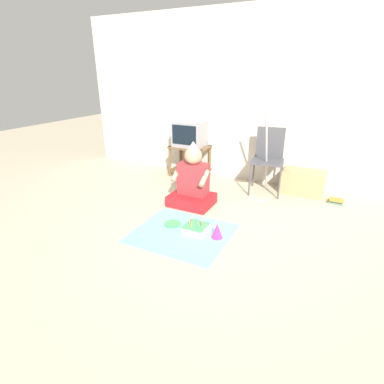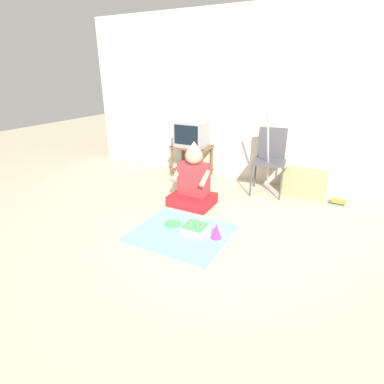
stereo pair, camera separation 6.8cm
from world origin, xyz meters
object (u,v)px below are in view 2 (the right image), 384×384
tv (192,134)px  folding_chair (270,156)px  paper_plate (173,224)px  book_pile (338,202)px  birthday_cake (195,229)px  dust_mop (264,171)px  person_seated (193,184)px  party_hat_blue (216,231)px  cardboard_box_stack (305,183)px

tv → folding_chair: (1.33, -0.11, -0.17)m
tv → paper_plate: size_ratio=2.40×
book_pile → birthday_cake: bearing=-130.9°
dust_mop → book_pile: dust_mop is taller
book_pile → person_seated: (-1.74, -0.89, 0.26)m
person_seated → party_hat_blue: 0.95m
folding_chair → person_seated: folding_chair is taller
tv → paper_plate: (0.63, -1.68, -0.70)m
dust_mop → birthday_cake: 1.43m
folding_chair → book_pile: bearing=-2.8°
book_pile → cardboard_box_stack: bearing=160.4°
folding_chair → cardboard_box_stack: 0.64m
book_pile → paper_plate: (-1.68, -1.53, -0.02)m
book_pile → party_hat_blue: bearing=-125.0°
birthday_cake → paper_plate: birthday_cake is taller
tv → book_pile: bearing=-3.9°
party_hat_blue → book_pile: bearing=55.0°
cardboard_box_stack → person_seated: bearing=-140.2°
cardboard_box_stack → paper_plate: cardboard_box_stack is taller
book_pile → party_hat_blue: (-1.10, -1.57, 0.06)m
dust_mop → book_pile: size_ratio=6.68×
dust_mop → cardboard_box_stack: bearing=38.1°
book_pile → person_seated: 1.97m
book_pile → person_seated: bearing=-152.8°
paper_plate → birthday_cake: bearing=-7.7°
paper_plate → book_pile: bearing=42.3°
dust_mop → book_pile: 1.07m
folding_chair → dust_mop: (0.00, -0.28, -0.15)m
cardboard_box_stack → person_seated: person_seated is taller
tv → party_hat_blue: (1.21, -1.73, -0.63)m
folding_chair → birthday_cake: 1.73m
book_pile → birthday_cake: (-1.36, -1.57, 0.02)m
birthday_cake → party_hat_blue: (0.26, -0.00, 0.04)m
person_seated → birthday_cake: 0.81m
folding_chair → person_seated: bearing=-128.9°
dust_mop → birthday_cake: dust_mop is taller
party_hat_blue → paper_plate: party_hat_blue is taller
dust_mop → paper_plate: bearing=-118.6°
cardboard_box_stack → party_hat_blue: cardboard_box_stack is taller
folding_chair → cardboard_box_stack: (0.51, 0.12, -0.37)m
tv → party_hat_blue: 2.20m
cardboard_box_stack → dust_mop: dust_mop is taller
party_hat_blue → person_seated: bearing=133.1°
book_pile → party_hat_blue: 1.92m
folding_chair → cardboard_box_stack: folding_chair is taller
cardboard_box_stack → birthday_cake: 1.96m
tv → folding_chair: bearing=-4.7°
tv → party_hat_blue: size_ratio=2.83×
tv → dust_mop: size_ratio=0.37×
dust_mop → person_seated: bearing=-139.1°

